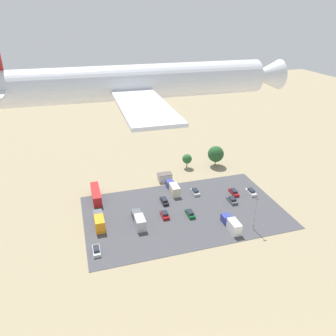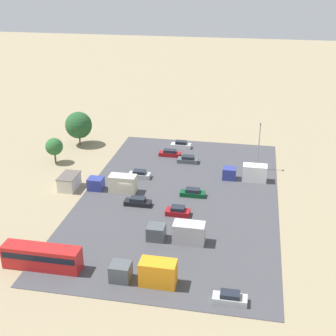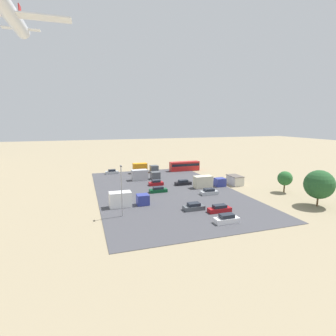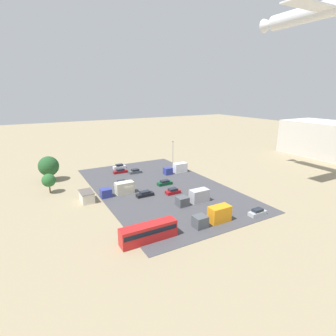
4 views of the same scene
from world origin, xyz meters
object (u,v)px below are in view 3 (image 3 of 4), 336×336
at_px(parked_car_4, 194,207).
at_px(parked_car_6, 158,190).
at_px(bus, 184,166).
at_px(parked_car_5, 209,192).
at_px(parked_truck_2, 208,182).
at_px(parked_truck_3, 144,175).
at_px(parked_car_7, 183,183).
at_px(parked_truck_1, 127,199).
at_px(parked_car_2, 156,183).
at_px(parked_car_3, 112,172).
at_px(parked_car_1, 227,219).
at_px(parked_car_0, 220,209).
at_px(airplane, 6,9).
at_px(shed_building, 235,180).
at_px(parked_truck_0, 144,168).

distance_m(parked_car_4, parked_car_6, 15.66).
relative_size(bus, parked_car_5, 2.56).
xyz_separation_m(parked_truck_2, parked_truck_3, (14.71, 14.60, -0.01)).
height_order(bus, parked_car_7, bus).
distance_m(parked_car_6, parked_truck_1, 12.95).
relative_size(parked_car_2, parked_car_3, 0.93).
relative_size(parked_car_1, parked_car_7, 0.96).
bearing_deg(parked_car_6, parked_car_5, -117.52).
xyz_separation_m(bus, parked_car_4, (-40.92, 14.25, -1.18)).
height_order(parked_car_3, parked_car_4, parked_car_3).
bearing_deg(parked_truck_2, parked_car_0, -19.94).
xyz_separation_m(parked_car_2, airplane, (13.29, 36.16, 46.09)).
bearing_deg(parked_car_2, bus, 138.74).
height_order(shed_building, parked_car_1, shed_building).
bearing_deg(bus, parked_car_3, 84.54).
height_order(parked_car_1, parked_car_5, parked_car_1).
bearing_deg(parked_car_3, parked_truck_0, 80.14).
distance_m(parked_car_3, parked_car_7, 28.79).
height_order(shed_building, parked_car_3, shed_building).
height_order(parked_car_7, parked_truck_2, parked_truck_2).
height_order(parked_car_4, parked_truck_3, parked_truck_3).
xyz_separation_m(parked_car_6, parked_truck_0, (26.18, -2.35, 0.98)).
distance_m(parked_car_0, parked_car_3, 49.01).
bearing_deg(parked_truck_0, airplane, -81.53).
xyz_separation_m(parked_car_3, parked_car_4, (-43.41, -11.87, -0.00)).
relative_size(parked_car_0, parked_car_5, 1.11).
bearing_deg(parked_car_6, parked_car_4, -168.14).
xyz_separation_m(parked_car_4, parked_truck_2, (15.99, -11.23, 0.87)).
relative_size(parked_car_4, parked_truck_0, 0.49).
height_order(parked_car_4, parked_car_5, parked_car_5).
height_order(parked_car_3, parked_car_5, parked_car_5).
relative_size(parked_car_6, parked_truck_2, 0.50).
relative_size(shed_building, parked_truck_0, 0.57).
height_order(bus, parked_car_1, bus).
relative_size(parked_car_2, parked_car_5, 0.94).
bearing_deg(shed_building, airplane, 71.32).
distance_m(shed_building, parked_car_5, 13.80).
distance_m(parked_car_0, parked_car_6, 19.67).
bearing_deg(parked_truck_0, bus, 87.79).
relative_size(parked_car_0, parked_car_4, 1.10).
bearing_deg(parked_car_3, parked_car_5, 30.57).
xyz_separation_m(parked_car_0, airplane, (38.80, 42.30, 46.11)).
xyz_separation_m(shed_building, parked_truck_0, (25.12, 20.97, 0.31)).
relative_size(parked_car_0, parked_car_7, 1.02).
height_order(parked_car_3, parked_car_6, parked_car_3).
bearing_deg(parked_car_6, parked_truck_2, -87.35).
bearing_deg(parked_car_5, shed_building, -59.30).
bearing_deg(parked_truck_1, parked_truck_3, 158.76).
bearing_deg(parked_car_1, parked_car_7, -5.83).
relative_size(parked_car_2, parked_car_7, 0.86).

